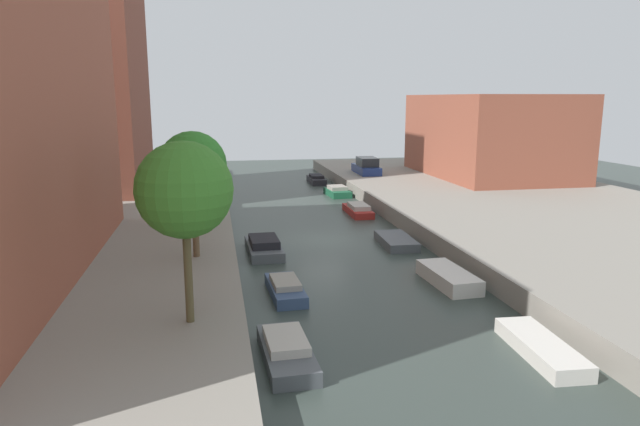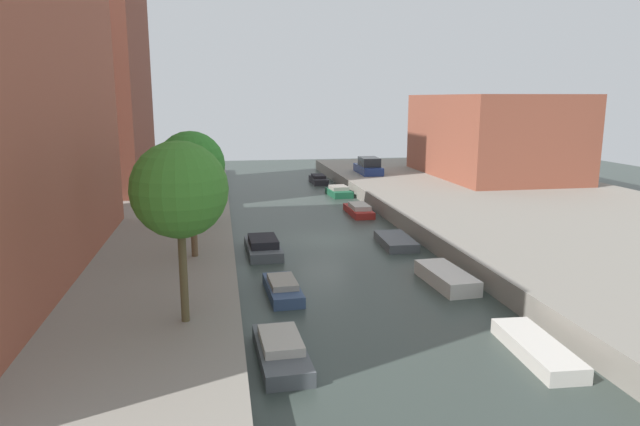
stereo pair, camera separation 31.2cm
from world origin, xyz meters
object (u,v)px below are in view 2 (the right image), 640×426
moored_boat_right_2 (396,241)px  street_tree_1 (191,166)px  moored_boat_right_3 (359,210)px  street_tree_0 (179,190)px  moored_boat_right_5 (318,179)px  low_block_right (492,136)px  parked_car (368,167)px  moored_boat_right_0 (537,349)px  moored_boat_left_3 (263,246)px  moored_boat_right_4 (339,192)px  moored_boat_left_1 (281,351)px  moored_boat_left_2 (283,288)px  street_tree_2 (197,165)px  moored_boat_right_1 (446,278)px  apartment_tower_far (66,13)px

moored_boat_right_2 → street_tree_1: bearing=-159.4°
moored_boat_right_3 → street_tree_0: bearing=-117.8°
street_tree_1 → moored_boat_right_5: 29.18m
low_block_right → street_tree_0: low_block_right is taller
parked_car → moored_boat_right_0: parked_car is taller
street_tree_0 → moored_boat_left_3: (3.21, 10.96, -4.72)m
street_tree_1 → moored_boat_right_4: (10.57, 19.79, -4.62)m
parked_car → moored_boat_left_1: (-11.66, -33.94, -1.30)m
parked_car → moored_boat_right_3: 13.84m
moored_boat_left_3 → moored_boat_right_0: 15.10m
low_block_right → street_tree_1: (-24.70, -22.19, 0.44)m
moored_boat_left_2 → moored_boat_left_3: bearing=92.6°
moored_boat_right_2 → moored_boat_right_5: moored_boat_right_5 is taller
street_tree_2 → moored_boat_right_4: 17.19m
moored_boat_right_4 → moored_boat_right_2: bearing=-90.9°
moored_boat_left_1 → moored_boat_right_1: size_ratio=1.02×
street_tree_1 → moored_boat_left_3: 6.62m
street_tree_1 → moored_boat_right_2: size_ratio=1.53×
low_block_right → moored_boat_left_3: bearing=-139.0°
moored_boat_left_2 → moored_boat_left_1: bearing=-96.8°
moored_boat_right_2 → moored_boat_right_3: moored_boat_right_3 is taller
street_tree_1 → moored_boat_right_4: street_tree_1 is taller
street_tree_0 → moored_boat_left_1: street_tree_0 is taller
moored_boat_right_3 → moored_boat_right_5: size_ratio=1.01×
low_block_right → street_tree_1: bearing=-138.1°
street_tree_0 → moored_boat_right_1: 12.39m
moored_boat_left_1 → moored_boat_right_5: 36.30m
moored_boat_right_3 → parked_car: bearing=72.5°
street_tree_0 → moored_boat_right_0: bearing=-12.0°
street_tree_0 → parked_car: size_ratio=1.19×
parked_car → moored_boat_left_3: parked_car is taller
low_block_right → moored_boat_right_1: (-14.26, -24.97, -4.19)m
low_block_right → moored_boat_left_1: bearing=-125.4°
low_block_right → moored_boat_right_2: (-14.38, -18.32, -4.28)m
parked_car → moored_boat_left_3: (-11.27, -21.83, -1.26)m
street_tree_0 → moored_boat_right_4: 29.59m
street_tree_2 → moored_boat_left_2: 11.01m
street_tree_1 → moored_boat_right_1: (10.45, -2.78, -4.64)m
apartment_tower_far → moored_boat_right_2: size_ratio=7.19×
moored_boat_right_0 → moored_boat_right_3: size_ratio=1.01×
parked_car → moored_boat_right_4: 6.92m
moored_boat_left_3 → moored_boat_right_4: bearing=65.7°
street_tree_0 → moored_boat_right_0: street_tree_0 is taller
moored_boat_left_1 → moored_boat_left_3: (0.39, 12.11, 0.05)m
street_tree_2 → moored_boat_left_2: (3.50, -9.68, -3.93)m
apartment_tower_far → street_tree_0: (9.30, -28.16, -8.60)m
parked_car → moored_boat_right_3: parked_car is taller
moored_boat_right_4 → street_tree_2: bearing=-129.2°
moored_boat_right_0 → moored_boat_right_4: moored_boat_right_4 is taller
apartment_tower_far → moored_boat_right_4: size_ratio=8.00×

